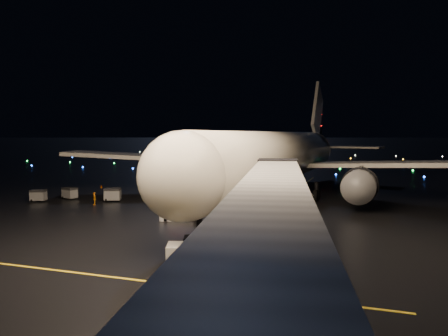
% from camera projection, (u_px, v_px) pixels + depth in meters
% --- Properties ---
extents(ground, '(2000.00, 2000.00, 0.00)m').
position_uv_depth(ground, '(339.00, 146.00, 321.76)').
color(ground, black).
rests_on(ground, ground).
extents(lane_centre, '(0.25, 80.00, 0.02)m').
position_uv_depth(lane_centre, '(268.00, 211.00, 48.76)').
color(lane_centre, gold).
rests_on(lane_centre, ground).
extents(airliner, '(68.24, 65.12, 18.55)m').
position_uv_depth(airliner, '(286.00, 129.00, 59.45)').
color(airliner, silver).
rests_on(airliner, ground).
extents(pushback_tug, '(4.15, 3.09, 1.77)m').
position_uv_depth(pushback_tug, '(195.00, 249.00, 29.43)').
color(pushback_tug, silver).
rests_on(pushback_tug, ground).
extents(belt_loader, '(6.18, 3.58, 2.90)m').
position_uv_depth(belt_loader, '(181.00, 206.00, 43.91)').
color(belt_loader, silver).
rests_on(belt_loader, ground).
extents(crew_c, '(0.87, 0.94, 1.55)m').
position_uv_depth(crew_c, '(94.00, 199.00, 53.20)').
color(crew_c, orange).
rests_on(crew_c, ground).
extents(safety_cone_0, '(0.51, 0.51, 0.53)m').
position_uv_depth(safety_cone_0, '(171.00, 206.00, 51.21)').
color(safety_cone_0, '#EB5700').
rests_on(safety_cone_0, ground).
extents(safety_cone_1, '(0.47, 0.47, 0.51)m').
position_uv_depth(safety_cone_1, '(196.00, 197.00, 58.32)').
color(safety_cone_1, '#EB5700').
rests_on(safety_cone_1, ground).
extents(safety_cone_2, '(0.55, 0.55, 0.49)m').
position_uv_depth(safety_cone_2, '(181.00, 199.00, 56.22)').
color(safety_cone_2, '#EB5700').
rests_on(safety_cone_2, ground).
extents(safety_cone_3, '(0.51, 0.51, 0.45)m').
position_uv_depth(safety_cone_3, '(101.00, 186.00, 70.12)').
color(safety_cone_3, '#EB5700').
rests_on(safety_cone_3, ground).
extents(radio_mast, '(1.80, 1.80, 64.00)m').
position_uv_depth(radio_mast, '(322.00, 120.00, 753.96)').
color(radio_mast, black).
rests_on(radio_mast, ground).
extents(taxiway_lights, '(164.00, 92.00, 0.36)m').
position_uv_depth(taxiway_lights, '(295.00, 161.00, 138.53)').
color(taxiway_lights, black).
rests_on(taxiway_lights, ground).
extents(baggage_cart_0, '(2.38, 2.05, 1.70)m').
position_uv_depth(baggage_cart_0, '(113.00, 195.00, 56.12)').
color(baggage_cart_0, slate).
rests_on(baggage_cart_0, ground).
extents(baggage_cart_1, '(2.04, 1.64, 1.53)m').
position_uv_depth(baggage_cart_1, '(70.00, 193.00, 57.98)').
color(baggage_cart_1, slate).
rests_on(baggage_cart_1, ground).
extents(baggage_cart_2, '(2.12, 1.79, 1.53)m').
position_uv_depth(baggage_cart_2, '(38.00, 196.00, 55.85)').
color(baggage_cart_2, slate).
rests_on(baggage_cart_2, ground).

